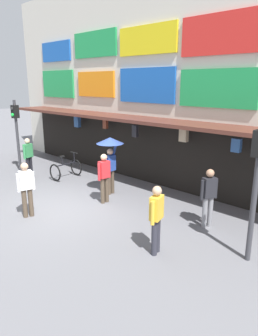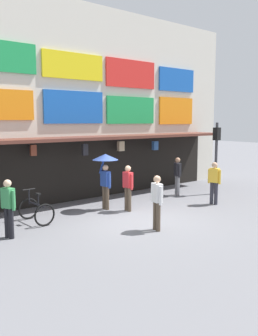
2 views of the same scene
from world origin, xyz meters
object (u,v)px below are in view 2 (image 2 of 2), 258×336
pedestrian_in_purple (128,186)px  pedestrian_with_umbrella (105,166)px  pedestrian_in_yellow (157,200)px  pedestrian_in_white (8,205)px  pedestrian_in_green (177,174)px  pedestrian_in_black (214,181)px  bicycle_parked (36,211)px  traffic_light_far (216,147)px

pedestrian_in_purple → pedestrian_with_umbrella: bearing=123.7°
pedestrian_in_yellow → pedestrian_with_umbrella: 3.18m
pedestrian_in_white → pedestrian_in_purple: bearing=3.2°
pedestrian_in_green → pedestrian_in_black: size_ratio=1.00×
pedestrian_in_purple → pedestrian_with_umbrella: size_ratio=0.81×
bicycle_parked → pedestrian_with_umbrella: (2.77, -0.00, 1.25)m
pedestrian_in_green → pedestrian_in_black: (-0.14, -2.10, 0.00)m
bicycle_parked → pedestrian_in_white: (-1.27, -0.98, 0.55)m
pedestrian_in_yellow → pedestrian_in_green: 5.27m
pedestrian_in_purple → pedestrian_in_black: same height
pedestrian_in_white → pedestrian_in_purple: 4.53m
pedestrian_in_white → pedestrian_in_green: size_ratio=1.00×
traffic_light_far → pedestrian_in_yellow: 6.35m
pedestrian_with_umbrella → bicycle_parked: bearing=179.9°
pedestrian_with_umbrella → pedestrian_in_black: bearing=-28.5°
pedestrian_in_white → pedestrian_with_umbrella: (4.04, 0.98, 0.69)m
pedestrian_in_white → pedestrian_in_purple: (4.53, 0.26, 0.00)m
bicycle_parked → pedestrian_in_purple: 3.38m
traffic_light_far → pedestrian_in_green: traffic_light_far is taller
pedestrian_in_white → pedestrian_in_yellow: bearing=-29.6°
bicycle_parked → pedestrian_in_green: (6.69, 0.04, 0.55)m
pedestrian_in_white → pedestrian_with_umbrella: size_ratio=0.81×
pedestrian_in_white → pedestrian_in_black: (7.82, -1.07, 0.00)m
bicycle_parked → pedestrian_in_yellow: size_ratio=0.71×
traffic_light_far → pedestrian_with_umbrella: size_ratio=1.54×
pedestrian_in_purple → pedestrian_in_black: (3.29, -1.33, 0.00)m
pedestrian_with_umbrella → pedestrian_in_white: bearing=-166.4°
traffic_light_far → pedestrian_in_purple: (-4.99, 0.08, -1.19)m
pedestrian_in_purple → pedestrian_in_black: 3.55m
traffic_light_far → bicycle_parked: traffic_light_far is taller
traffic_light_far → pedestrian_with_umbrella: 5.56m
pedestrian_in_black → pedestrian_in_green: bearing=86.1°
pedestrian_in_green → pedestrian_in_black: same height
pedestrian_in_black → traffic_light_far: bearing=36.2°
pedestrian_in_yellow → pedestrian_in_black: 4.22m
pedestrian_in_yellow → pedestrian_in_green: bearing=36.5°
bicycle_parked → pedestrian_in_purple: bearing=-12.6°
bicycle_parked → pedestrian_in_green: bearing=0.4°
traffic_light_far → pedestrian_in_green: bearing=151.4°
pedestrian_in_green → pedestrian_with_umbrella: bearing=-179.4°
pedestrian_in_black → pedestrian_with_umbrella: bearing=151.5°
pedestrian_in_yellow → pedestrian_in_black: (4.09, 1.04, 0.00)m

